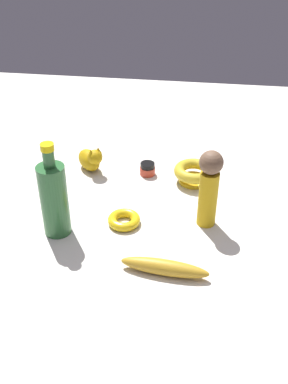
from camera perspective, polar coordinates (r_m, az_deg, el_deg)
The scene contains 8 objects.
ground at distance 1.19m, azimuth 0.00°, elevation -2.69°, with size 2.00×2.00×0.00m, color silver.
person_figure_adult at distance 1.10m, azimuth 8.23°, elevation 0.78°, with size 0.06×0.06×0.21m.
bangle at distance 1.15m, azimuth -2.54°, elevation -3.55°, with size 0.08×0.08×0.02m, color yellow.
cat_figurine at distance 1.36m, azimuth -6.80°, elevation 4.17°, with size 0.10×0.10×0.09m.
bottle_tall at distance 1.09m, azimuth -11.32°, elevation -0.78°, with size 0.07×0.07×0.24m.
bowl at distance 1.31m, azimuth 6.34°, elevation 2.47°, with size 0.12×0.12×0.05m.
nail_polish_jar at distance 1.34m, azimuth 0.45°, elevation 2.96°, with size 0.05×0.05×0.04m.
banana at distance 1.00m, azimuth 2.62°, elevation -9.50°, with size 0.20×0.04×0.04m, color gold.
Camera 1 is at (0.95, 0.14, 0.71)m, focal length 42.16 mm.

